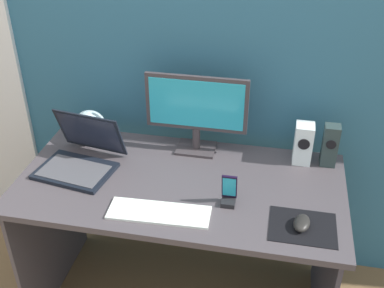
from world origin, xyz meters
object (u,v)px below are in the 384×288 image
monitor (196,110)px  laptop (80,158)px  speaker_near_monitor (303,143)px  mouse (302,223)px  speaker_right (330,145)px  keyboard_external (159,213)px  fishbowl (90,127)px  phone_in_dock (229,194)px

monitor → laptop: 0.56m
speaker_near_monitor → mouse: bearing=-89.4°
monitor → laptop: size_ratio=1.27×
speaker_right → keyboard_external: speaker_right is taller
speaker_near_monitor → monitor: bearing=179.6°
monitor → speaker_near_monitor: 0.50m
laptop → keyboard_external: size_ratio=0.91×
keyboard_external → mouse: (0.54, 0.03, 0.02)m
monitor → speaker_right: size_ratio=2.35×
fishbowl → mouse: (1.00, -0.44, -0.05)m
monitor → speaker_right: (0.60, -0.00, -0.11)m
mouse → fishbowl: bearing=165.8°
laptop → phone_in_dock: 0.69m
speaker_right → laptop: size_ratio=0.54×
speaker_right → phone_in_dock: (-0.40, -0.36, -0.05)m
speaker_near_monitor → phone_in_dock: 0.46m
monitor → phone_in_dock: (0.20, -0.37, -0.16)m
speaker_right → speaker_near_monitor: 0.11m
speaker_near_monitor → laptop: (-0.96, -0.24, -0.05)m
keyboard_external → phone_in_dock: phone_in_dock is taller
speaker_right → fishbowl: 1.12m
fishbowl → phone_in_dock: (0.72, -0.35, -0.03)m
speaker_near_monitor → keyboard_external: speaker_near_monitor is taller
mouse → phone_in_dock: phone_in_dock is taller
mouse → monitor: bearing=146.4°
laptop → fishbowl: size_ratio=2.29×
speaker_right → speaker_near_monitor: (-0.11, -0.00, -0.00)m
monitor → keyboard_external: monitor is taller
keyboard_external → mouse: 0.54m
laptop → mouse: bearing=-12.7°
mouse → phone_in_dock: bearing=172.5°
keyboard_external → phone_in_dock: bearing=21.8°
speaker_right → fishbowl: speaker_right is taller
speaker_right → mouse: bearing=-103.7°
speaker_near_monitor → laptop: laptop is taller
monitor → speaker_right: bearing=-0.4°
monitor → speaker_right: 0.61m
fishbowl → keyboard_external: bearing=-45.3°
keyboard_external → mouse: size_ratio=3.97×
speaker_right → speaker_near_monitor: size_ratio=1.04×
speaker_near_monitor → laptop: size_ratio=0.52×
speaker_near_monitor → speaker_right: bearing=0.0°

